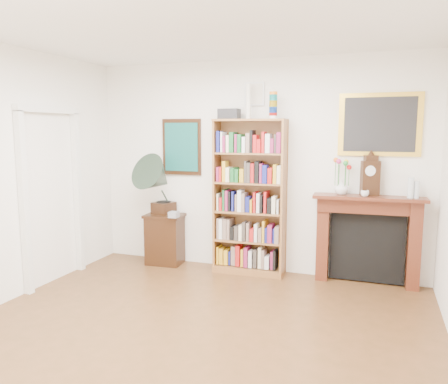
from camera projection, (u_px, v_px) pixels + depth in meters
name	position (u px, v px, depth m)	size (l,w,h in m)	color
room	(169.00, 192.00, 3.48)	(4.51, 5.01, 2.81)	#4F3418
door_casing	(52.00, 181.00, 5.35)	(0.08, 1.02, 2.17)	white
teal_poster	(182.00, 147.00, 6.10)	(0.58, 0.04, 0.78)	black
small_picture	(254.00, 94.00, 5.66)	(0.26, 0.04, 0.30)	white
gilt_painting	(379.00, 125.00, 5.20)	(0.95, 0.04, 0.75)	yellow
bookshelf	(249.00, 188.00, 5.68)	(0.95, 0.37, 2.33)	brown
side_cabinet	(165.00, 239.00, 6.17)	(0.52, 0.38, 0.71)	black
fireplace	(367.00, 232.00, 5.34)	(1.32, 0.37, 1.10)	#481C10
gramophone	(158.00, 180.00, 5.99)	(0.67, 0.77, 0.86)	black
cd_stack	(174.00, 215.00, 5.90)	(0.12, 0.12, 0.08)	#ADADB9
mantel_clock	(370.00, 176.00, 5.22)	(0.24, 0.18, 0.49)	black
flower_vase	(342.00, 188.00, 5.33)	(0.17, 0.17, 0.17)	white
teacup	(365.00, 193.00, 5.17)	(0.10, 0.10, 0.08)	silver
bottle_left	(411.00, 188.00, 5.04)	(0.07, 0.07, 0.24)	silver
bottle_right	(417.00, 190.00, 5.04)	(0.06, 0.06, 0.20)	silver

